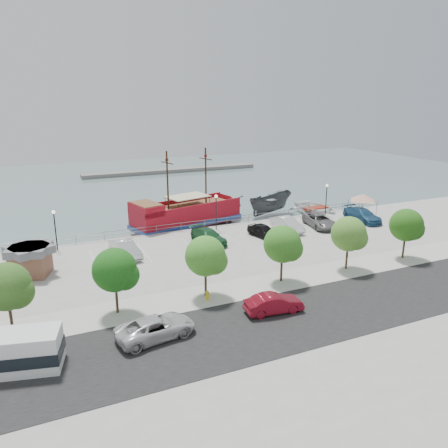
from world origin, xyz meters
name	(u,v)px	position (x,y,z in m)	size (l,w,h in m)	color
ground	(240,254)	(0.00, 0.00, -1.00)	(160.00, 160.00, 0.00)	slate
land_slab	(382,349)	(0.00, -21.00, -0.60)	(100.00, 58.00, 1.20)	gray
street	(334,308)	(0.00, -16.00, 0.01)	(100.00, 8.00, 0.04)	black
sidewalk	(291,279)	(0.00, -10.00, 0.01)	(100.00, 4.00, 0.05)	#B8B4A7
seawall_railing	(212,223)	(0.00, 7.80, 0.53)	(50.00, 0.06, 1.00)	slate
far_shore	(173,170)	(10.00, 55.00, -0.60)	(40.00, 3.00, 0.80)	slate
pirate_ship	(194,213)	(-0.74, 11.99, 0.77)	(17.10, 8.43, 10.59)	#A30C1C
patrol_boat	(270,205)	(11.15, 12.81, 0.49)	(2.89, 7.68, 2.97)	#424548
speedboat	(316,210)	(17.16, 10.14, -0.19)	(5.58, 7.82, 1.62)	white
dock_west	(105,243)	(-12.72, 9.20, -0.81)	(6.79, 1.94, 0.39)	slate
dock_mid	(268,222)	(8.79, 9.20, -0.81)	(6.62, 1.89, 0.38)	gray
dock_east	(321,215)	(17.40, 9.20, -0.78)	(7.65, 2.19, 0.44)	gray
shed	(30,260)	(-20.57, 0.40, 1.46)	(4.24, 4.24, 2.74)	brown
canopy_tent	(363,194)	(20.13, 4.12, 3.03)	(4.51, 4.51, 3.48)	slate
street_van	(156,328)	(-13.36, -14.53, 0.74)	(2.45, 5.31, 1.48)	silver
street_sedan	(274,304)	(-4.48, -14.66, 0.72)	(1.52, 4.35, 1.43)	maroon
shuttle_bus	(1,354)	(-22.43, -14.50, 1.13)	(7.00, 3.83, 2.34)	silver
fire_hydrant	(207,295)	(-8.19, -10.80, 0.45)	(0.29, 0.29, 0.83)	gold
lamp_post_left	(55,223)	(-18.00, 6.50, 2.94)	(0.36, 0.36, 4.28)	black
lamp_post_mid	(216,206)	(0.00, 6.50, 2.94)	(0.36, 0.36, 4.28)	black
lamp_post_right	(327,194)	(16.00, 6.50, 2.94)	(0.36, 0.36, 4.28)	black
tree_a	(9,288)	(-21.85, -10.07, 3.30)	(3.30, 3.20, 5.00)	#473321
tree_b	(117,271)	(-14.85, -10.07, 3.30)	(3.30, 3.20, 5.00)	#473321
tree_c	(207,257)	(-7.85, -10.07, 3.30)	(3.30, 3.20, 5.00)	#473321
tree_d	(284,245)	(-0.85, -10.07, 3.30)	(3.30, 3.20, 5.00)	#473321
tree_e	(350,235)	(6.15, -10.07, 3.30)	(3.30, 3.20, 5.00)	#473321
tree_f	(408,226)	(13.15, -10.07, 3.30)	(3.30, 3.20, 5.00)	#473321
parked_car_b	(125,249)	(-11.95, 1.58, 0.81)	(1.72, 4.93, 1.62)	silver
parked_car_d	(208,237)	(-2.80, 2.11, 0.77)	(2.16, 5.30, 1.54)	#1F592F
parked_car_e	(263,231)	(3.73, 1.64, 0.74)	(1.75, 4.34, 1.48)	black
parked_car_f	(287,224)	(7.47, 2.49, 0.82)	(1.74, 4.98, 1.64)	white
parked_car_g	(320,221)	(12.04, 2.33, 0.79)	(2.62, 5.68, 1.58)	slate
parked_car_h	(362,215)	(18.52, 2.17, 0.83)	(2.34, 5.75, 1.67)	#245277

